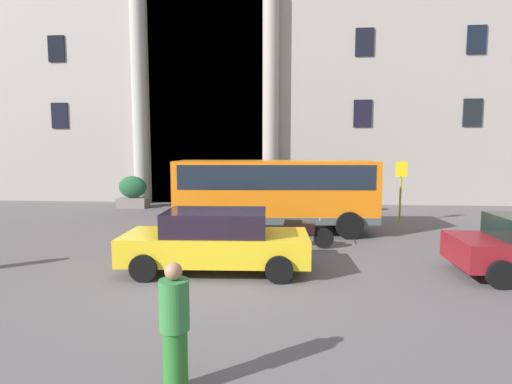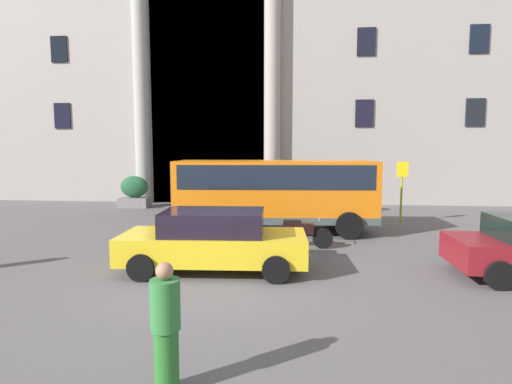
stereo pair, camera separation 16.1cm
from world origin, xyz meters
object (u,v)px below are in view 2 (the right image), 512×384
Objects in this scene: orange_minibus at (275,189)px; hedge_planter_entrance_left at (347,199)px; parked_sedan_second at (214,240)px; pedestrian_man_red_shirt at (166,328)px; bus_stop_sign at (402,185)px; scooter_by_planter at (206,230)px; hedge_planter_far_east at (247,195)px; hedge_planter_east at (134,192)px; motorcycle_far_end at (297,232)px.

orange_minibus is 3.62× the size of hedge_planter_entrance_left.
pedestrian_man_red_shirt is (0.41, -4.90, 0.06)m from parked_sedan_second.
bus_stop_sign is 13.09m from pedestrian_man_red_shirt.
bus_stop_sign reaches higher than scooter_by_planter.
hedge_planter_entrance_left is 4.76m from hedge_planter_far_east.
motorcycle_far_end is (8.17, -7.69, -0.31)m from hedge_planter_east.
scooter_by_planter is (-0.77, 2.57, -0.29)m from parked_sedan_second.
hedge_planter_entrance_left is at bearing 53.88° from orange_minibus.
pedestrian_man_red_shirt is at bearing -65.24° from scooter_by_planter.
motorcycle_far_end is at bearing -133.79° from bus_stop_sign.
parked_sedan_second is (0.36, -9.82, 0.03)m from hedge_planter_far_east.
orange_minibus reaches higher than parked_sedan_second.
hedge_planter_entrance_left is 0.43× the size of parked_sedan_second.
hedge_planter_far_east is 0.72× the size of motorcycle_far_end.
hedge_planter_east is at bearing 140.56° from orange_minibus.
bus_stop_sign is 0.55× the size of parked_sedan_second.
hedge_planter_entrance_left is at bearing 62.90° from parked_sedan_second.
pedestrian_man_red_shirt is at bearing -105.28° from hedge_planter_entrance_left.
hedge_planter_east is 5.81m from hedge_planter_far_east.
parked_sedan_second is 2.70m from scooter_by_planter.
motorcycle_far_end is (2.02, 2.52, -0.29)m from parked_sedan_second.
hedge_planter_east is at bearing 118.32° from parked_sedan_second.
parked_sedan_second is (6.15, -10.21, -0.02)m from hedge_planter_east.
parked_sedan_second is 2.19× the size of motorcycle_far_end.
parked_sedan_second is at bearing -57.45° from scooter_by_planter.
scooter_by_planter is (-5.17, -7.15, -0.16)m from hedge_planter_entrance_left.
hedge_planter_east reaches higher than scooter_by_planter.
orange_minibus reaches higher than scooter_by_planter.
parked_sedan_second is (-1.26, -4.82, -0.79)m from orange_minibus.
pedestrian_man_red_shirt is (1.18, -7.47, 0.35)m from scooter_by_planter.
hedge_planter_entrance_left is at bearing 69.91° from scooter_by_planter.
orange_minibus reaches higher than bus_stop_sign.
hedge_planter_far_east is 7.27m from scooter_by_planter.
pedestrian_man_red_shirt reaches higher than hedge_planter_entrance_left.
bus_stop_sign is 7.21m from hedge_planter_far_east.
orange_minibus reaches higher than motorcycle_far_end.
hedge_planter_entrance_left is (10.55, -0.49, -0.15)m from hedge_planter_east.
hedge_planter_entrance_left is 0.94× the size of motorcycle_far_end.
bus_stop_sign is 1.54× the size of hedge_planter_east.
motorcycle_far_end is 7.60m from pedestrian_man_red_shirt.
hedge_planter_east is at bearing 177.34° from hedge_planter_entrance_left.
hedge_planter_east is 9.35m from scooter_by_planter.
motorcycle_far_end is at bearing -75.15° from orange_minibus.
parked_sedan_second reaches higher than motorcycle_far_end.
parked_sedan_second is 3.24m from motorcycle_far_end.
pedestrian_man_red_shirt reaches higher than hedge_planter_east.
orange_minibus is 4.77× the size of hedge_planter_far_east.
pedestrian_man_red_shirt reaches higher than hedge_planter_far_east.
hedge_planter_east is 0.99× the size of pedestrian_man_red_shirt.
pedestrian_man_red_shirt is (6.56, -15.11, 0.03)m from hedge_planter_east.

